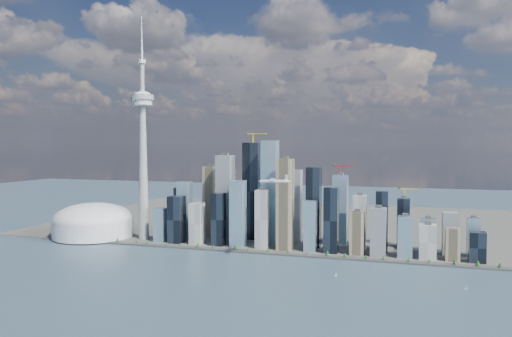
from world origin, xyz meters
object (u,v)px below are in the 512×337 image
(dome_stadium, at_px, (93,222))
(airplane, at_px, (274,181))
(needle_tower, at_px, (143,146))
(sailboat_east, at_px, (466,288))
(sailboat_west, at_px, (336,275))

(dome_stadium, xyz_separation_m, airplane, (516.46, -135.72, 128.10))
(dome_stadium, height_order, airplane, airplane)
(needle_tower, xyz_separation_m, sailboat_east, (726.21, -219.05, -232.63))
(dome_stadium, bearing_deg, airplane, -14.72)
(sailboat_east, bearing_deg, airplane, -177.15)
(sailboat_east, bearing_deg, sailboat_west, -170.51)
(dome_stadium, bearing_deg, sailboat_west, -16.28)
(needle_tower, relative_size, dome_stadium, 2.75)
(airplane, bearing_deg, sailboat_west, -35.33)
(airplane, xyz_separation_m, sailboat_west, (131.17, -53.43, -164.81))
(airplane, relative_size, sailboat_west, 7.55)
(sailboat_west, xyz_separation_m, sailboat_east, (218.57, -19.90, 0.48))
(airplane, distance_m, sailboat_east, 393.32)
(needle_tower, height_order, dome_stadium, needle_tower)
(sailboat_west, relative_size, sailboat_east, 0.85)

